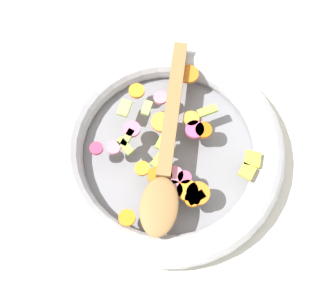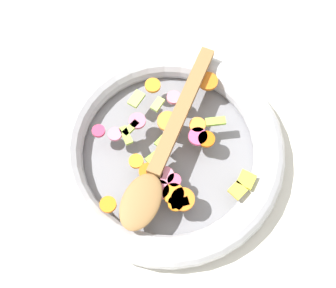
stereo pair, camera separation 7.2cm
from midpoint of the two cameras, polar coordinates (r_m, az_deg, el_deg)
ground_plane at (r=0.77m, az=-2.67°, el=-1.74°), size 4.00×4.00×0.00m
skillet at (r=0.75m, az=-2.74°, el=-1.15°), size 0.37×0.37×0.05m
chopped_vegetables at (r=0.71m, az=-2.50°, el=-1.13°), size 0.24×0.23×0.01m
wooden_spoon at (r=0.70m, az=-3.15°, el=-1.62°), size 0.22×0.28×0.01m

